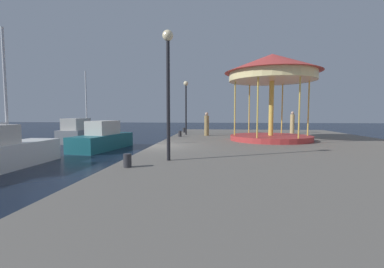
{
  "coord_description": "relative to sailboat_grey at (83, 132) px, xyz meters",
  "views": [
    {
      "loc": [
        3.24,
        -13.04,
        2.37
      ],
      "look_at": [
        1.66,
        3.35,
        1.13
      ],
      "focal_mm": 24.7,
      "sensor_mm": 36.0,
      "label": 1
    }
  ],
  "objects": [
    {
      "name": "bollard_south",
      "position": [
        9.12,
        -3.75,
        0.23
      ],
      "size": [
        0.24,
        0.24,
        0.4
      ],
      "primitive_type": "cylinder",
      "color": "#2D2D33",
      "rests_on": "quay_dock"
    },
    {
      "name": "lamp_post_mid_promenade",
      "position": [
        9.33,
        -1.84,
        2.84
      ],
      "size": [
        0.36,
        0.36,
        4.08
      ],
      "color": "black",
      "rests_on": "quay_dock"
    },
    {
      "name": "bollard_north",
      "position": [
        8.88,
        0.49,
        0.23
      ],
      "size": [
        0.24,
        0.24,
        0.4
      ],
      "primitive_type": "cylinder",
      "color": "#2D2D33",
      "rests_on": "quay_dock"
    },
    {
      "name": "ground_plane",
      "position": [
        8.49,
        -8.94,
        -0.77
      ],
      "size": [
        120.0,
        120.0,
        0.0
      ],
      "primitive_type": "plane",
      "color": "black"
    },
    {
      "name": "person_by_the_water",
      "position": [
        17.83,
        0.26,
        0.87
      ],
      "size": [
        0.34,
        0.34,
        1.79
      ],
      "color": "tan",
      "rests_on": "quay_dock"
    },
    {
      "name": "lamp_post_near_edge",
      "position": [
        10.09,
        -13.2,
        2.99
      ],
      "size": [
        0.36,
        0.36,
        4.34
      ],
      "color": "black",
      "rests_on": "quay_dock"
    },
    {
      "name": "person_far_corner",
      "position": [
        10.95,
        -2.73,
        0.83
      ],
      "size": [
        0.34,
        0.34,
        1.71
      ],
      "color": "#937A4C",
      "rests_on": "quay_dock"
    },
    {
      "name": "motorboat_teal",
      "position": [
        4.04,
        -4.93,
        -0.06
      ],
      "size": [
        2.57,
        5.43,
        1.92
      ],
      "color": "#19606B",
      "rests_on": "ground"
    },
    {
      "name": "sailboat_grey",
      "position": [
        0.0,
        0.0,
        0.0
      ],
      "size": [
        2.19,
        6.32,
        6.22
      ],
      "color": "gray",
      "rests_on": "ground"
    },
    {
      "name": "carousel",
      "position": [
        14.92,
        -5.8,
        3.82
      ],
      "size": [
        5.59,
        5.59,
        5.11
      ],
      "color": "#B23333",
      "rests_on": "quay_dock"
    },
    {
      "name": "bollard_center",
      "position": [
        9.09,
        -14.47,
        0.23
      ],
      "size": [
        0.24,
        0.24,
        0.4
      ],
      "primitive_type": "cylinder",
      "color": "#2D2D33",
      "rests_on": "quay_dock"
    },
    {
      "name": "quay_dock",
      "position": [
        15.32,
        -8.94,
        -0.37
      ],
      "size": [
        13.66,
        28.4,
        0.8
      ],
      "primitive_type": "cube",
      "color": "slate",
      "rests_on": "ground"
    }
  ]
}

